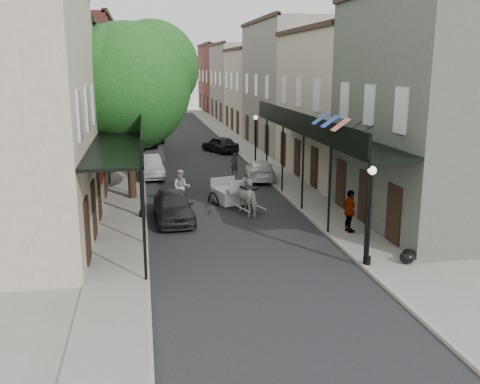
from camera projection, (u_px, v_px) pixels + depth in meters
name	position (u px, v px, depth m)	size (l,w,h in m)	color
ground	(248.00, 256.00, 21.10)	(140.00, 140.00, 0.00)	gray
road	(197.00, 165.00, 40.23)	(8.00, 90.00, 0.01)	black
sidewalk_left	(129.00, 166.00, 39.34)	(2.20, 90.00, 0.12)	gray
sidewalk_right	(261.00, 162.00, 41.09)	(2.20, 90.00, 0.12)	gray
building_row_left	(87.00, 89.00, 47.08)	(5.00, 80.00, 10.50)	beige
building_row_right	(276.00, 88.00, 50.09)	(5.00, 80.00, 10.50)	gray
gallery_left	(124.00, 134.00, 25.99)	(2.20, 18.05, 4.88)	black
gallery_right	(313.00, 130.00, 27.67)	(2.20, 18.05, 4.88)	black
tree_near	(135.00, 81.00, 28.59)	(7.31, 6.80, 9.63)	#382619
tree_far	(136.00, 84.00, 42.13)	(6.45, 6.00, 8.61)	#382619
lamppost_right_near	(370.00, 214.00, 19.42)	(0.32, 0.32, 3.71)	black
lamppost_left	(140.00, 178.00, 25.64)	(0.32, 0.32, 3.71)	black
lamppost_right_far	(255.00, 140.00, 38.56)	(0.32, 0.32, 3.71)	black
horse	(250.00, 197.00, 26.86)	(0.93, 2.05, 1.73)	beige
carriage	(226.00, 182.00, 29.13)	(2.25, 2.86, 2.90)	black
pedestrian_walking	(181.00, 188.00, 28.48)	(0.94, 0.73, 1.93)	#A4A29A
pedestrian_sidewalk_left	(137.00, 150.00, 40.57)	(1.23, 0.70, 1.90)	gray
pedestrian_sidewalk_right	(350.00, 211.00, 23.47)	(1.12, 0.46, 1.90)	gray
car_left_near	(173.00, 206.00, 25.56)	(1.77, 4.41, 1.50)	black
car_left_mid	(149.00, 167.00, 35.57)	(1.54, 4.42, 1.46)	gray
car_left_far	(148.00, 139.00, 49.16)	(2.37, 5.15, 1.43)	black
car_right_near	(260.00, 170.00, 34.97)	(1.78, 4.39, 1.27)	silver
car_right_far	(220.00, 144.00, 45.94)	(1.65, 4.11, 1.40)	black
trash_bags	(408.00, 256.00, 20.08)	(0.82, 0.97, 0.47)	black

